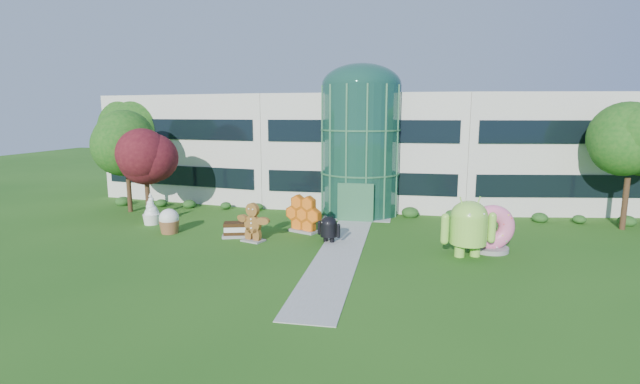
% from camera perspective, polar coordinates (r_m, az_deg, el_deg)
% --- Properties ---
extents(ground, '(140.00, 140.00, 0.00)m').
position_cam_1_polar(ground, '(25.18, 2.06, -8.26)').
color(ground, '#215114').
rests_on(ground, ground).
extents(building, '(46.00, 15.00, 9.30)m').
position_cam_1_polar(building, '(41.96, 5.82, 5.39)').
color(building, beige).
rests_on(building, ground).
extents(atrium, '(6.00, 6.00, 9.80)m').
position_cam_1_polar(atrium, '(35.98, 5.00, 5.10)').
color(atrium, '#194738').
rests_on(atrium, ground).
extents(walkway, '(2.40, 20.00, 0.04)m').
position_cam_1_polar(walkway, '(27.07, 2.70, -6.94)').
color(walkway, '#9E9E93').
rests_on(walkway, ground).
extents(tree_red, '(4.00, 4.00, 6.00)m').
position_cam_1_polar(tree_red, '(36.86, -20.56, 1.65)').
color(tree_red, '#3F0C14').
rests_on(tree_red, ground).
extents(trees_backdrop, '(52.00, 8.00, 8.40)m').
position_cam_1_polar(trees_backdrop, '(37.03, 5.14, 4.14)').
color(trees_backdrop, '#144C13').
rests_on(trees_backdrop, ground).
extents(android_green, '(3.70, 2.99, 3.65)m').
position_cam_1_polar(android_green, '(26.43, 17.84, -3.76)').
color(android_green, '#8ED745').
rests_on(android_green, ground).
extents(android_black, '(1.94, 1.64, 1.87)m').
position_cam_1_polar(android_black, '(28.11, 1.09, -4.36)').
color(android_black, black).
rests_on(android_black, ground).
extents(donut, '(2.80, 1.70, 2.72)m').
position_cam_1_polar(donut, '(28.01, 20.27, -4.13)').
color(donut, '#E4577B').
rests_on(donut, ground).
extents(gingerbread, '(2.81, 1.82, 2.43)m').
position_cam_1_polar(gingerbread, '(28.56, -8.27, -3.67)').
color(gingerbread, brown).
rests_on(gingerbread, ground).
extents(ice_cream_sandwich, '(2.34, 1.61, 0.95)m').
position_cam_1_polar(ice_cream_sandwich, '(29.88, -9.87, -4.57)').
color(ice_cream_sandwich, '#321B0B').
rests_on(ice_cream_sandwich, ground).
extents(honeycomb, '(2.99, 2.09, 2.22)m').
position_cam_1_polar(honeycomb, '(30.48, -2.05, -2.92)').
color(honeycomb, orange).
rests_on(honeycomb, ground).
extents(froyo, '(1.43, 1.43, 2.21)m').
position_cam_1_polar(froyo, '(34.70, -20.07, -1.96)').
color(froyo, white).
rests_on(froyo, ground).
extents(cupcake, '(1.70, 1.70, 1.64)m').
position_cam_1_polar(cupcake, '(31.81, -18.07, -3.40)').
color(cupcake, white).
rests_on(cupcake, ground).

